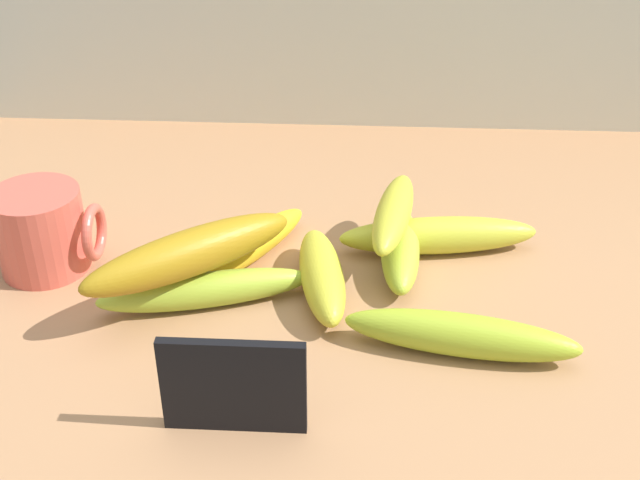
% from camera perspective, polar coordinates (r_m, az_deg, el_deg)
% --- Properties ---
extents(counter_top, '(1.10, 0.76, 0.03)m').
position_cam_1_polar(counter_top, '(0.81, 3.61, -4.31)').
color(counter_top, '#A97851').
rests_on(counter_top, ground).
extents(chalkboard_sign, '(0.11, 0.02, 0.08)m').
position_cam_1_polar(chalkboard_sign, '(0.64, -5.94, -10.13)').
color(chalkboard_sign, black).
rests_on(chalkboard_sign, counter_top).
extents(coffee_mug, '(0.10, 0.09, 0.08)m').
position_cam_1_polar(coffee_mug, '(0.85, -18.45, 0.61)').
color(coffee_mug, '#D35646').
rests_on(coffee_mug, counter_top).
extents(banana_0, '(0.21, 0.06, 0.04)m').
position_cam_1_polar(banana_0, '(0.85, 8.10, 0.32)').
color(banana_0, gold).
rests_on(banana_0, counter_top).
extents(banana_1, '(0.20, 0.09, 0.03)m').
position_cam_1_polar(banana_1, '(0.78, -7.87, -3.41)').
color(banana_1, '#A2BF33').
rests_on(banana_1, counter_top).
extents(banana_2, '(0.21, 0.07, 0.04)m').
position_cam_1_polar(banana_2, '(0.72, 9.65, -6.43)').
color(banana_2, '#A1BA2B').
rests_on(banana_2, counter_top).
extents(banana_3, '(0.04, 0.15, 0.04)m').
position_cam_1_polar(banana_3, '(0.83, 5.50, -0.58)').
color(banana_3, '#A6BC34').
rests_on(banana_3, counter_top).
extents(banana_4, '(0.12, 0.16, 0.03)m').
position_cam_1_polar(banana_4, '(0.84, -4.78, -0.36)').
color(banana_4, yellow).
rests_on(banana_4, counter_top).
extents(banana_5, '(0.07, 0.16, 0.04)m').
position_cam_1_polar(banana_5, '(0.78, 0.12, -2.44)').
color(banana_5, gold).
rests_on(banana_5, counter_top).
extents(banana_6, '(0.06, 0.15, 0.03)m').
position_cam_1_polar(banana_6, '(0.82, 5.05, 1.84)').
color(banana_6, gold).
rests_on(banana_6, banana_3).
extents(banana_7, '(0.19, 0.16, 0.04)m').
position_cam_1_polar(banana_7, '(0.76, -8.94, -0.89)').
color(banana_7, '#A57B16').
rests_on(banana_7, banana_1).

